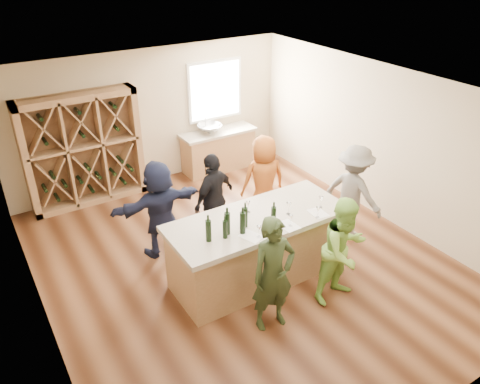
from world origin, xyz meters
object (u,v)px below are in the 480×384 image
tasting_counter_base (258,250)px  person_near_left (273,275)px  person_server (353,192)px  wine_bottle_f (273,217)px  wine_bottle_c (227,223)px  person_far_right (263,180)px  wine_bottle_d (243,223)px  person_far_left (160,209)px  wine_bottle_a (208,231)px  wine_rack (84,150)px  person_near_right (344,250)px  wine_bottle_b (225,229)px  person_far_mid (214,199)px  wine_bottle_e (245,217)px  sink (210,129)px

tasting_counter_base → person_near_left: (-0.40, -0.95, 0.33)m
person_server → wine_bottle_f: bearing=88.9°
wine_bottle_c → person_far_right: size_ratio=0.20×
wine_bottle_d → person_far_left: 1.77m
tasting_counter_base → wine_bottle_a: 1.18m
wine_rack → person_near_right: bearing=-64.7°
wine_bottle_a → wine_bottle_f: wine_bottle_a is taller
wine_rack → wine_bottle_f: 4.34m
person_server → person_near_right: bearing=118.5°
wine_rack → person_server: (3.54, -3.61, -0.26)m
wine_bottle_b → person_near_right: (1.45, -0.81, -0.40)m
wine_bottle_d → person_far_left: (-0.55, 1.63, -0.42)m
person_far_mid → wine_bottle_f: 1.60m
person_near_left → person_far_mid: size_ratio=1.02×
wine_bottle_a → person_server: size_ratio=0.19×
person_far_right → person_far_mid: bearing=16.5°
wine_bottle_e → person_near_right: 1.46m
sink → person_far_mid: person_far_mid is taller
wine_bottle_e → person_far_left: 1.70m
wine_bottle_b → wine_bottle_d: (0.26, -0.03, 0.03)m
person_near_left → person_far_right: size_ratio=1.00×
person_far_right → wine_bottle_f: bearing=71.9°
person_far_mid → person_far_left: bearing=-33.2°
wine_bottle_b → wine_bottle_e: 0.39m
sink → wine_bottle_b: 4.32m
wine_bottle_c → wine_bottle_d: 0.21m
wine_bottle_a → wine_bottle_b: 0.23m
wine_rack → wine_bottle_e: wine_rack is taller
person_far_right → person_far_left: bearing=10.1°
sink → wine_bottle_f: (-1.16, -3.98, 0.22)m
wine_bottle_a → wine_bottle_f: size_ratio=1.06×
wine_rack → wine_bottle_b: size_ratio=8.24×
sink → wine_bottle_e: (-1.51, -3.79, 0.22)m
wine_bottle_e → person_far_mid: person_far_mid is taller
wine_bottle_f → person_far_left: bearing=120.8°
wine_rack → person_server: wine_rack is taller
wine_rack → wine_bottle_d: 4.13m
wine_bottle_c → wine_bottle_e: 0.31m
person_server → sink: bearing=-0.1°
wine_bottle_a → wine_bottle_e: size_ratio=1.05×
wine_bottle_a → person_far_right: size_ratio=0.19×
wine_rack → person_far_mid: bearing=-60.2°
person_server → wine_bottle_f: person_server is taller
wine_bottle_c → wine_bottle_f: wine_bottle_c is taller
person_near_left → person_far_mid: 2.21m
sink → person_near_left: (-1.61, -4.63, -0.18)m
wine_bottle_b → wine_bottle_d: wine_bottle_d is taller
wine_bottle_d → person_near_left: 0.82m
wine_bottle_d → person_near_right: (1.18, -0.78, -0.43)m
wine_bottle_a → person_near_right: person_near_right is taller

